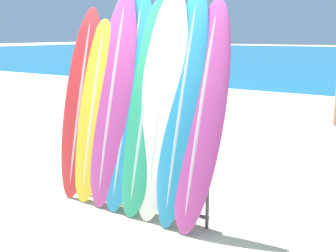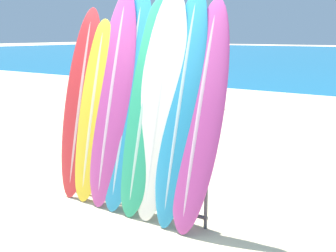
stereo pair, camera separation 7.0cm
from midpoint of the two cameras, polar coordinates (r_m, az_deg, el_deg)
The scene contains 11 objects.
ground_plane at distance 4.55m, azimuth -13.34°, elevation -14.24°, with size 160.00×160.00×0.00m, color beige.
surfboard_rack at distance 4.76m, azimuth -5.58°, elevation -6.63°, with size 2.04×0.04×0.85m.
surfboard_slot_0 at distance 5.18m, azimuth -12.92°, elevation 3.26°, with size 0.57×0.65×2.41m.
surfboard_slot_1 at distance 5.01m, azimuth -11.13°, elevation 2.17°, with size 0.57×0.62×2.27m.
surfboard_slot_2 at distance 4.83m, azimuth -8.44°, elevation 3.92°, with size 0.57×0.76×2.61m.
surfboard_slot_3 at distance 4.70m, azimuth -6.26°, elevation 3.58°, with size 0.57×0.77×2.58m.
surfboard_slot_4 at distance 4.54m, azimuth -3.75°, elevation 2.75°, with size 0.57×0.76×2.50m.
surfboard_slot_5 at distance 4.41m, azimuth -1.55°, elevation 3.12°, with size 0.59×0.71×2.59m.
surfboard_slot_6 at distance 4.28m, azimuth 1.59°, elevation 2.79°, with size 0.49×0.80×2.60m.
surfboard_slot_7 at distance 4.17m, azimuth 4.37°, elevation 1.52°, with size 0.54×0.80×2.46m.
person_far_left at distance 11.52m, azimuth 5.29°, elevation 7.12°, with size 0.27×0.26×1.59m.
Camera 1 is at (2.92, -2.80, 2.07)m, focal length 42.00 mm.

